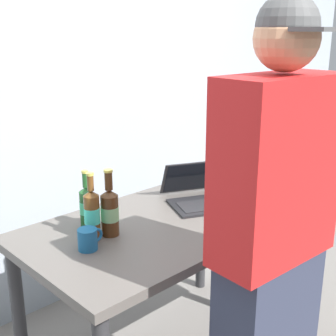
# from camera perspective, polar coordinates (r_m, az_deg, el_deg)

# --- Properties ---
(desk) EXTENTS (1.34, 0.77, 0.75)m
(desk) POSITION_cam_1_polar(r_m,az_deg,el_deg) (2.18, -0.24, -8.75)
(desk) COLOR #56514C
(desk) RESTS_ON ground
(laptop) EXTENTS (0.47, 0.46, 0.19)m
(laptop) POSITION_cam_1_polar(r_m,az_deg,el_deg) (2.35, 4.28, -3.25)
(laptop) COLOR black
(laptop) RESTS_ON desk
(beer_bottle_amber) EXTENTS (0.06, 0.06, 0.26)m
(beer_bottle_amber) POSITION_cam_1_polar(r_m,az_deg,el_deg) (2.07, -10.14, -4.65)
(beer_bottle_amber) COLOR #1E5123
(beer_bottle_amber) RESTS_ON desk
(beer_bottle_green) EXTENTS (0.07, 0.07, 0.29)m
(beer_bottle_green) POSITION_cam_1_polar(r_m,az_deg,el_deg) (1.94, -9.48, -5.63)
(beer_bottle_green) COLOR brown
(beer_bottle_green) RESTS_ON desk
(beer_bottle_dark) EXTENTS (0.08, 0.08, 0.30)m
(beer_bottle_dark) POSITION_cam_1_polar(r_m,az_deg,el_deg) (1.97, -7.29, -5.30)
(beer_bottle_dark) COLOR #472B14
(beer_bottle_dark) RESTS_ON desk
(person_figure) EXTENTS (0.46, 0.29, 1.70)m
(person_figure) POSITION_cam_1_polar(r_m,az_deg,el_deg) (1.61, 12.70, -10.61)
(person_figure) COLOR #2D3347
(person_figure) RESTS_ON ground
(coffee_mug) EXTENTS (0.11, 0.08, 0.09)m
(coffee_mug) POSITION_cam_1_polar(r_m,az_deg,el_deg) (1.88, -9.85, -8.79)
(coffee_mug) COLOR #19598C
(coffee_mug) RESTS_ON desk
(back_wall) EXTENTS (6.00, 0.10, 2.60)m
(back_wall) POSITION_cam_1_polar(r_m,az_deg,el_deg) (2.67, -13.26, 10.04)
(back_wall) COLOR #99A3AD
(back_wall) RESTS_ON ground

